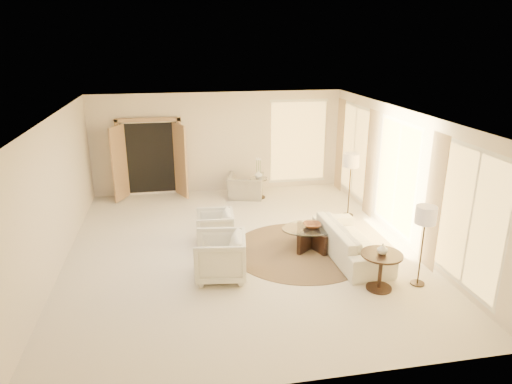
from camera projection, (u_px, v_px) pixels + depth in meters
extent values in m
cube|color=#EFE3CF|center=(241.00, 249.00, 9.54)|extent=(7.00, 8.00, 0.02)
cube|color=white|center=(239.00, 115.00, 8.64)|extent=(7.00, 8.00, 0.02)
cube|color=beige|center=(219.00, 143.00, 12.82)|extent=(7.00, 0.04, 2.80)
cube|color=beige|center=(291.00, 287.00, 5.36)|extent=(7.00, 0.04, 2.80)
cube|color=beige|center=(54.00, 196.00, 8.48)|extent=(0.04, 8.00, 2.80)
cube|color=beige|center=(403.00, 176.00, 9.69)|extent=(0.04, 8.00, 2.80)
cube|color=tan|center=(150.00, 158.00, 12.49)|extent=(1.80, 0.12, 2.16)
cube|color=tan|center=(119.00, 163.00, 12.11)|extent=(0.35, 0.66, 2.00)
cube|color=tan|center=(180.00, 161.00, 12.39)|extent=(0.35, 0.66, 2.00)
cylinder|color=#3E2C1D|center=(301.00, 250.00, 9.46)|extent=(2.94, 2.94, 0.01)
imported|color=white|center=(351.00, 241.00, 9.14)|extent=(0.94, 2.29, 0.66)
imported|color=white|center=(215.00, 226.00, 9.68)|extent=(0.77, 0.82, 0.79)
imported|color=white|center=(220.00, 254.00, 8.27)|extent=(0.95, 1.00, 0.92)
imported|color=#9B968B|center=(246.00, 183.00, 12.49)|extent=(1.10, 0.86, 0.85)
cube|color=black|center=(312.00, 238.00, 9.52)|extent=(0.40, 0.92, 0.42)
cube|color=black|center=(312.00, 238.00, 9.52)|extent=(0.79, 0.67, 0.42)
cylinder|color=white|center=(312.00, 228.00, 9.45)|extent=(1.56, 1.56, 0.02)
cylinder|color=black|center=(379.00, 288.00, 8.01)|extent=(0.45, 0.45, 0.03)
cylinder|color=black|center=(380.00, 272.00, 7.91)|extent=(0.07, 0.07, 0.64)
cylinder|color=black|center=(382.00, 255.00, 7.81)|extent=(0.72, 0.72, 0.03)
cylinder|color=black|center=(259.00, 197.00, 12.61)|extent=(0.37, 0.37, 0.03)
cylinder|color=black|center=(259.00, 188.00, 12.53)|extent=(0.06, 0.06, 0.52)
cylinder|color=white|center=(259.00, 179.00, 12.44)|extent=(0.48, 0.48, 0.03)
cylinder|color=black|center=(348.00, 215.00, 11.32)|extent=(0.27, 0.27, 0.03)
cylinder|color=black|center=(349.00, 190.00, 11.11)|extent=(0.03, 0.03, 1.34)
cylinder|color=#BDA98B|center=(351.00, 160.00, 10.87)|extent=(0.38, 0.38, 0.33)
cylinder|color=black|center=(417.00, 283.00, 8.17)|extent=(0.25, 0.25, 0.03)
cylinder|color=black|center=(421.00, 252.00, 7.97)|extent=(0.03, 0.03, 1.26)
cylinder|color=#BDA98B|center=(426.00, 215.00, 7.75)|extent=(0.36, 0.36, 0.31)
imported|color=brown|center=(312.00, 225.00, 9.43)|extent=(0.40, 0.40, 0.09)
imported|color=white|center=(382.00, 249.00, 7.77)|extent=(0.24, 0.24, 0.19)
imported|color=white|center=(259.00, 175.00, 12.40)|extent=(0.22, 0.22, 0.22)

